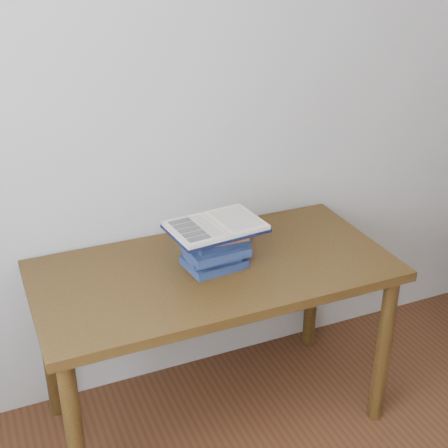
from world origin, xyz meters
name	(u,v)px	position (x,y,z in m)	size (l,w,h in m)	color
desk	(214,288)	(-0.11, 1.38, 0.63)	(1.37, 0.68, 0.73)	#483012
book_stack	(215,249)	(-0.11, 1.38, 0.81)	(0.25, 0.20, 0.15)	#172247
open_book	(216,226)	(-0.10, 1.40, 0.89)	(0.37, 0.27, 0.03)	black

